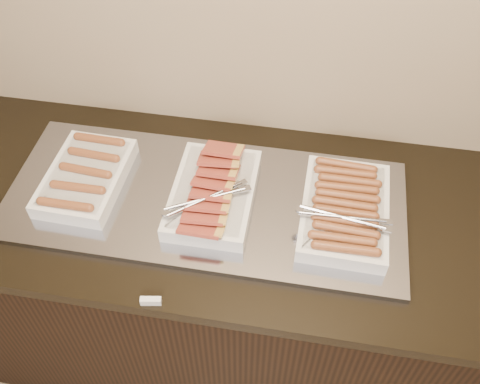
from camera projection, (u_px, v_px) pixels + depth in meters
name	position (u px, v px, depth m)	size (l,w,h in m)	color
counter	(219.00, 281.00, 1.96)	(2.06, 0.76, 0.90)	black
warming_tray	(205.00, 200.00, 1.62)	(1.20, 0.50, 0.02)	#9597A2
dish_left	(86.00, 177.00, 1.63)	(0.23, 0.34, 0.07)	silver
dish_center	(213.00, 193.00, 1.58)	(0.26, 0.38, 0.09)	silver
dish_right	(345.00, 210.00, 1.54)	(0.27, 0.37, 0.08)	silver
label_holder	(151.00, 301.00, 1.39)	(0.05, 0.02, 0.02)	silver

